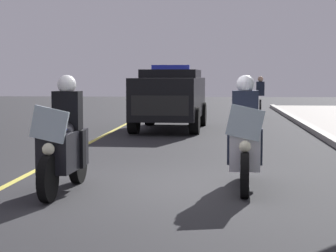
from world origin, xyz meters
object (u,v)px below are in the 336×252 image
object	(u,v)px
police_motorcycle_lead_right	(245,142)
police_suv	(170,96)
cyclist_background	(260,98)
police_motorcycle_lead_left	(64,145)

from	to	relation	value
police_motorcycle_lead_right	police_suv	xyz separation A→B (m)	(-9.99, -1.95, 0.37)
police_motorcycle_lead_right	cyclist_background	distance (m)	14.99
police_motorcycle_lead_left	cyclist_background	distance (m)	15.95
police_motorcycle_lead_left	police_suv	distance (m)	10.55
police_motorcycle_lead_left	police_suv	xyz separation A→B (m)	(-10.52, 0.71, 0.37)
police_motorcycle_lead_right	police_suv	world-z (taller)	police_suv
police_motorcycle_lead_right	cyclist_background	bearing A→B (deg)	175.37
police_suv	police_motorcycle_lead_right	bearing A→B (deg)	11.06
police_motorcycle_lead_left	police_suv	size ratio (longest dim) A/B	0.43
police_motorcycle_lead_left	cyclist_background	world-z (taller)	police_motorcycle_lead_left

